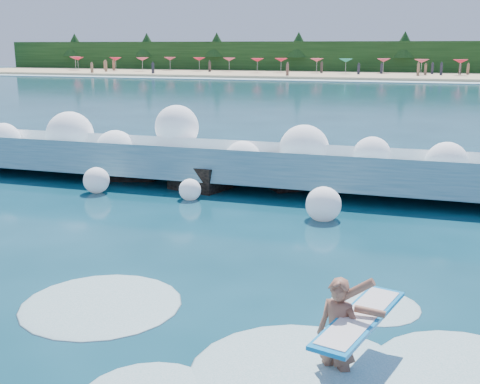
% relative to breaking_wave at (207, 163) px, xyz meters
% --- Properties ---
extents(ground, '(200.00, 200.00, 0.00)m').
position_rel_breaking_wave_xyz_m(ground, '(1.46, -7.70, -0.61)').
color(ground, '#083440').
rests_on(ground, ground).
extents(beach, '(140.00, 20.00, 0.40)m').
position_rel_breaking_wave_xyz_m(beach, '(1.46, 70.30, -0.41)').
color(beach, tan).
rests_on(beach, ground).
extents(wet_band, '(140.00, 5.00, 0.08)m').
position_rel_breaking_wave_xyz_m(wet_band, '(1.46, 59.30, -0.57)').
color(wet_band, silver).
rests_on(wet_band, ground).
extents(treeline, '(140.00, 4.00, 5.00)m').
position_rel_breaking_wave_xyz_m(treeline, '(1.46, 80.30, 1.89)').
color(treeline, black).
rests_on(treeline, ground).
extents(breaking_wave, '(20.10, 3.06, 1.73)m').
position_rel_breaking_wave_xyz_m(breaking_wave, '(0.00, 0.00, 0.00)').
color(breaking_wave, teal).
rests_on(breaking_wave, ground).
extents(rock_cluster, '(8.10, 3.14, 1.25)m').
position_rel_breaking_wave_xyz_m(rock_cluster, '(-0.26, -0.15, -0.21)').
color(rock_cluster, black).
rests_on(rock_cluster, ground).
extents(surfer_with_board, '(1.13, 2.83, 1.60)m').
position_rel_breaking_wave_xyz_m(surfer_with_board, '(5.90, -10.37, -0.01)').
color(surfer_with_board, '#8D5842').
rests_on(surfer_with_board, ground).
extents(wave_spray, '(15.73, 5.02, 2.43)m').
position_rel_breaking_wave_xyz_m(wave_spray, '(-0.53, -0.13, 0.53)').
color(wave_spray, white).
rests_on(wave_spray, ground).
extents(surf_foam, '(9.14, 5.33, 0.15)m').
position_rel_breaking_wave_xyz_m(surf_foam, '(5.00, -10.17, -0.61)').
color(surf_foam, silver).
rests_on(surf_foam, ground).
extents(beach_umbrellas, '(111.03, 6.79, 0.50)m').
position_rel_breaking_wave_xyz_m(beach_umbrellas, '(1.53, 72.30, 1.64)').
color(beach_umbrellas, '#CA3B58').
rests_on(beach_umbrellas, ground).
extents(beachgoers, '(92.04, 13.75, 1.94)m').
position_rel_breaking_wave_xyz_m(beachgoers, '(10.35, 68.58, 0.51)').
color(beachgoers, '#3F332D').
rests_on(beachgoers, ground).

